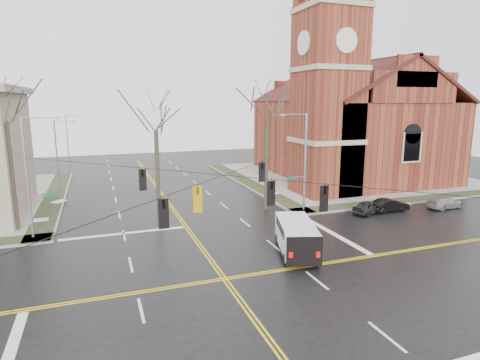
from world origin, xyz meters
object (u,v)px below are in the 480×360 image
object	(u,v)px
streetlight_north_a	(58,153)
parked_car_b	(389,205)
parked_car_c	(445,203)
tree_nw_far	(5,113)
cargo_van	(296,234)
streetlight_north_b	(68,138)
tree_ne	(267,111)
signal_pole_nw	(29,174)
parked_car_a	(369,207)
church	(346,115)
tree_nw_near	(156,124)
signal_pole_ne	(303,159)

from	to	relation	value
streetlight_north_a	parked_car_b	bearing A→B (deg)	-33.25
parked_car_b	parked_car_c	world-z (taller)	parked_car_b
parked_car_c	tree_nw_far	bearing A→B (deg)	76.20
cargo_van	streetlight_north_b	bearing A→B (deg)	127.57
streetlight_north_b	tree_ne	xyz separation A→B (m)	(18.86, -35.14, 4.86)
signal_pole_nw	parked_car_a	distance (m)	28.47
church	tree_nw_far	bearing A→B (deg)	-164.06
tree_nw_near	parked_car_a	bearing A→B (deg)	-13.78
parked_car_a	tree_nw_near	bearing A→B (deg)	56.69
parked_car_a	tree_nw_near	distance (m)	20.50
parked_car_a	signal_pole_nw	bearing A→B (deg)	64.63
signal_pole_ne	tree_ne	distance (m)	5.55
signal_pole_nw	streetlight_north_a	xyz separation A→B (m)	(0.67, 16.50, -0.48)
signal_pole_nw	parked_car_c	world-z (taller)	signal_pole_nw
tree_nw_near	tree_ne	bearing A→B (deg)	-1.73
church	signal_pole_ne	xyz separation A→B (m)	(-13.44, -13.28, -3.48)
streetlight_north_a	tree_nw_near	xyz separation A→B (m)	(8.88, -14.84, 3.85)
signal_pole_nw	tree_ne	bearing A→B (deg)	3.99
church	tree_nw_far	xyz separation A→B (m)	(-37.68, -10.76, 0.88)
streetlight_north_b	cargo_van	xyz separation A→B (m)	(16.52, -45.64, -3.17)
tree_nw_far	tree_ne	world-z (taller)	tree_ne
parked_car_a	tree_nw_far	xyz separation A→B (m)	(-29.58, 5.38, 8.71)
streetlight_north_a	parked_car_b	world-z (taller)	streetlight_north_a
signal_pole_ne	streetlight_north_a	xyz separation A→B (m)	(-21.97, 16.50, -0.48)
church	tree_ne	xyz separation A→B (m)	(-16.56, -11.92, 0.89)
church	parked_car_c	size ratio (longest dim) A/B	7.00
parked_car_a	parked_car_b	bearing A→B (deg)	-111.10
cargo_van	tree_ne	xyz separation A→B (m)	(2.34, 10.50, 8.03)
streetlight_north_b	church	bearing A→B (deg)	-33.25
signal_pole_ne	signal_pole_nw	bearing A→B (deg)	180.00
parked_car_a	tree_nw_far	size ratio (longest dim) A/B	0.28
signal_pole_ne	tree_nw_near	bearing A→B (deg)	172.76
streetlight_north_a	parked_car_c	bearing A→B (deg)	-29.72
parked_car_b	tree_ne	xyz separation A→B (m)	(-10.77, 4.28, 8.71)
signal_pole_ne	parked_car_c	xyz separation A→B (m)	(13.55, -3.77, -4.38)
church	parked_car_a	distance (m)	19.68
streetlight_north_b	signal_pole_ne	bearing A→B (deg)	-58.95
signal_pole_nw	streetlight_north_b	bearing A→B (deg)	88.95
streetlight_north_b	signal_pole_nw	bearing A→B (deg)	-91.05
parked_car_c	tree_ne	distance (m)	19.51
signal_pole_nw	tree_nw_far	distance (m)	5.29
tree_nw_far	tree_ne	size ratio (longest dim) A/B	1.00
tree_ne	church	bearing A→B (deg)	35.74
streetlight_north_b	tree_ne	size ratio (longest dim) A/B	0.62
parked_car_b	tree_nw_far	world-z (taller)	tree_nw_far
church	streetlight_north_b	world-z (taller)	church
parked_car_a	parked_car_c	size ratio (longest dim) A/B	0.91
parked_car_c	tree_nw_near	size ratio (longest dim) A/B	0.34
streetlight_north_b	tree_ne	distance (m)	40.17
cargo_van	parked_car_a	size ratio (longest dim) A/B	1.72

